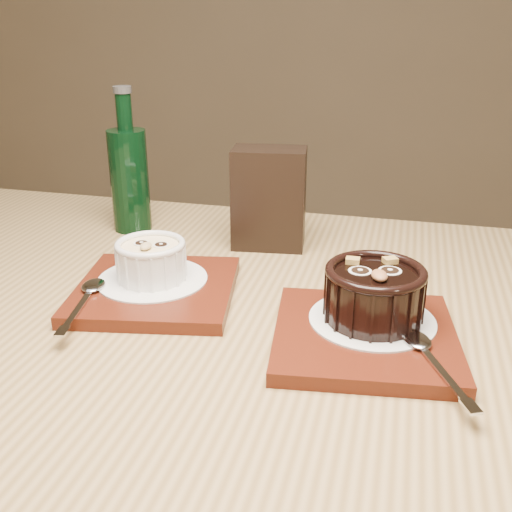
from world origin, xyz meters
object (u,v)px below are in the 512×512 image
at_px(tray_right, 365,337).
at_px(ramekin_dark, 374,291).
at_px(table, 223,394).
at_px(green_bottle, 129,176).
at_px(tray_left, 156,290).
at_px(condiment_stand, 269,198).
at_px(ramekin_white, 151,259).

xyz_separation_m(tray_right, ramekin_dark, (0.01, 0.02, 0.04)).
distance_m(tray_right, ramekin_dark, 0.05).
relative_size(table, green_bottle, 5.78).
distance_m(tray_left, green_bottle, 0.26).
bearing_deg(ramekin_dark, table, 171.38).
bearing_deg(green_bottle, table, -51.29).
bearing_deg(green_bottle, tray_right, -36.92).
bearing_deg(table, condiment_stand, 88.64).
bearing_deg(tray_right, green_bottle, 143.08).
bearing_deg(ramekin_dark, ramekin_white, 156.34).
distance_m(table, green_bottle, 0.38).
height_order(tray_right, condiment_stand, condiment_stand).
distance_m(tray_right, condiment_stand, 0.29).
relative_size(ramekin_dark, condiment_stand, 0.73).
distance_m(ramekin_dark, condiment_stand, 0.27).
relative_size(tray_left, condiment_stand, 1.29).
height_order(ramekin_white, green_bottle, green_bottle).
distance_m(ramekin_white, green_bottle, 0.24).
height_order(tray_left, green_bottle, green_bottle).
bearing_deg(tray_right, table, 176.50).
bearing_deg(tray_right, ramekin_white, 164.58).
relative_size(table, condiment_stand, 8.79).
relative_size(table, tray_right, 6.84).
distance_m(table, ramekin_white, 0.18).
relative_size(tray_right, condiment_stand, 1.29).
bearing_deg(ramekin_white, table, -30.54).
bearing_deg(tray_left, table, -27.95).
bearing_deg(tray_left, green_bottle, 118.97).
relative_size(ramekin_white, condiment_stand, 0.59).
distance_m(table, ramekin_dark, 0.21).
relative_size(tray_right, green_bottle, 0.84).
height_order(tray_left, condiment_stand, condiment_stand).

